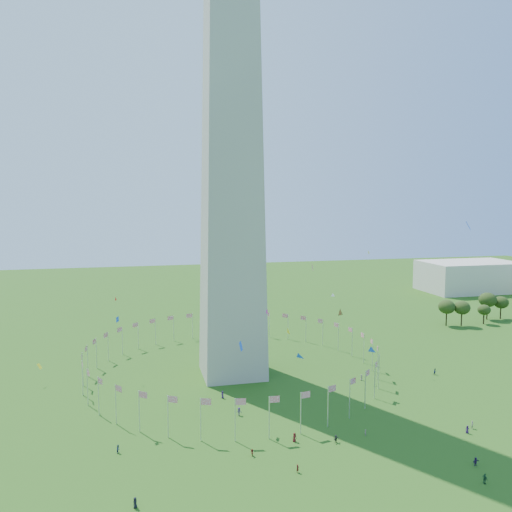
% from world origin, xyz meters
% --- Properties ---
extents(ground, '(600.00, 600.00, 0.00)m').
position_xyz_m(ground, '(0.00, 0.00, 0.00)').
color(ground, '#204911').
rests_on(ground, ground).
extents(washington_monument, '(16.80, 16.80, 169.00)m').
position_xyz_m(washington_monument, '(0.00, 50.00, 84.50)').
color(washington_monument, '#AEAA9A').
rests_on(washington_monument, ground).
extents(flag_ring, '(80.24, 80.24, 9.00)m').
position_xyz_m(flag_ring, '(-0.00, 50.00, 4.50)').
color(flag_ring, silver).
rests_on(flag_ring, ground).
extents(gov_building_east_a, '(50.00, 30.00, 16.00)m').
position_xyz_m(gov_building_east_a, '(150.00, 150.00, 8.00)').
color(gov_building_east_a, beige).
rests_on(gov_building_east_a, ground).
extents(crowd, '(98.91, 76.00, 1.88)m').
position_xyz_m(crowd, '(9.06, 1.18, 0.85)').
color(crowd, '#57131D').
rests_on(crowd, ground).
extents(kites_aloft, '(120.81, 73.18, 41.84)m').
position_xyz_m(kites_aloft, '(14.79, 19.16, 21.24)').
color(kites_aloft, blue).
rests_on(kites_aloft, ground).
extents(tree_line_east, '(53.59, 16.15, 10.99)m').
position_xyz_m(tree_line_east, '(114.98, 85.44, 4.95)').
color(tree_line_east, '#304818').
rests_on(tree_line_east, ground).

